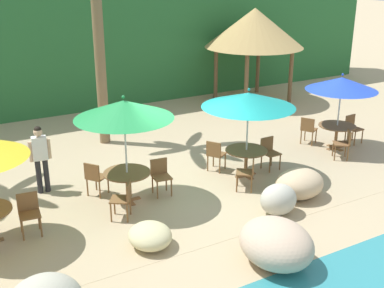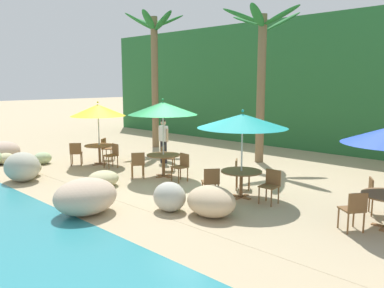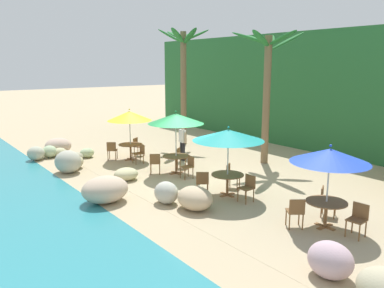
% 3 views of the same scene
% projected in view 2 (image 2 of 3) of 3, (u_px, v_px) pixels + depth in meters
% --- Properties ---
extents(ground_plane, '(120.00, 120.00, 0.00)m').
position_uv_depth(ground_plane, '(194.00, 184.00, 11.83)').
color(ground_plane, tan).
extents(terrace_deck, '(18.00, 5.20, 0.01)m').
position_uv_depth(terrace_deck, '(194.00, 184.00, 11.83)').
color(terrace_deck, tan).
rests_on(terrace_deck, ground).
extents(foliage_backdrop, '(28.00, 2.40, 6.00)m').
position_uv_depth(foliage_backdrop, '(327.00, 84.00, 17.82)').
color(foliage_backdrop, '#286633').
rests_on(foliage_backdrop, ground).
extents(rock_seawall, '(17.21, 3.18, 0.92)m').
position_uv_depth(rock_seawall, '(91.00, 182.00, 10.64)').
color(rock_seawall, '#ADC294').
rests_on(rock_seawall, ground).
extents(umbrella_yellow, '(2.03, 2.03, 2.39)m').
position_uv_depth(umbrella_yellow, '(98.00, 110.00, 14.38)').
color(umbrella_yellow, silver).
rests_on(umbrella_yellow, ground).
extents(dining_table_yellow, '(1.10, 1.10, 0.74)m').
position_uv_depth(dining_table_yellow, '(99.00, 148.00, 14.60)').
color(dining_table_yellow, brown).
rests_on(dining_table_yellow, ground).
extents(chair_yellow_seaward, '(0.46, 0.47, 0.87)m').
position_uv_depth(chair_yellow_seaward, '(113.00, 154.00, 14.04)').
color(chair_yellow_seaward, brown).
rests_on(chair_yellow_seaward, ground).
extents(chair_yellow_inland, '(0.59, 0.58, 0.87)m').
position_uv_depth(chair_yellow_inland, '(106.00, 147.00, 15.46)').
color(chair_yellow_inland, brown).
rests_on(chair_yellow_inland, ground).
extents(chair_yellow_left, '(0.59, 0.59, 0.87)m').
position_uv_depth(chair_yellow_left, '(76.00, 152.00, 14.39)').
color(chair_yellow_left, brown).
rests_on(chair_yellow_left, ground).
extents(umbrella_green, '(2.24, 2.24, 2.57)m').
position_uv_depth(umbrella_green, '(163.00, 108.00, 12.45)').
color(umbrella_green, silver).
rests_on(umbrella_green, ground).
extents(dining_table_green, '(1.10, 1.10, 0.74)m').
position_uv_depth(dining_table_green, '(163.00, 158.00, 12.71)').
color(dining_table_green, brown).
rests_on(dining_table_green, ground).
extents(chair_green_seaward, '(0.46, 0.47, 0.87)m').
position_uv_depth(chair_green_seaward, '(182.00, 165.00, 12.14)').
color(chair_green_seaward, brown).
rests_on(chair_green_seaward, ground).
extents(chair_green_inland, '(0.59, 0.59, 0.87)m').
position_uv_depth(chair_green_inland, '(166.00, 156.00, 13.57)').
color(chair_green_inland, brown).
rests_on(chair_green_inland, ground).
extents(chair_green_left, '(0.59, 0.59, 0.87)m').
position_uv_depth(chair_green_left, '(138.00, 163.00, 12.44)').
color(chair_green_left, brown).
rests_on(chair_green_left, ground).
extents(umbrella_teal, '(2.38, 2.38, 2.38)m').
position_uv_depth(umbrella_teal, '(242.00, 121.00, 10.14)').
color(umbrella_teal, silver).
rests_on(umbrella_teal, ground).
extents(dining_table_teal, '(1.10, 1.10, 0.74)m').
position_uv_depth(dining_table_teal, '(241.00, 175.00, 10.37)').
color(dining_table_teal, brown).
rests_on(dining_table_teal, ground).
extents(chair_teal_seaward, '(0.43, 0.44, 0.87)m').
position_uv_depth(chair_teal_seaward, '(271.00, 184.00, 9.90)').
color(chair_teal_seaward, brown).
rests_on(chair_teal_seaward, ground).
extents(chair_teal_inland, '(0.59, 0.58, 0.87)m').
position_uv_depth(chair_teal_inland, '(240.00, 172.00, 11.23)').
color(chair_teal_inland, brown).
rests_on(chair_teal_inland, ground).
extents(chair_teal_left, '(0.60, 0.59, 0.87)m').
position_uv_depth(chair_teal_left, '(211.00, 181.00, 10.16)').
color(chair_teal_left, brown).
rests_on(chair_teal_left, ground).
extents(chair_blue_inland, '(0.58, 0.57, 0.87)m').
position_uv_depth(chair_blue_inland, '(376.00, 193.00, 9.04)').
color(chair_blue_inland, brown).
rests_on(chair_blue_inland, ground).
extents(chair_blue_left, '(0.59, 0.59, 0.87)m').
position_uv_depth(chair_blue_left, '(354.00, 208.00, 7.96)').
color(chair_blue_left, brown).
rests_on(chair_blue_left, ground).
extents(palm_tree_nearest, '(2.75, 2.59, 6.21)m').
position_uv_depth(palm_tree_nearest, '(154.00, 61.00, 18.04)').
color(palm_tree_nearest, brown).
rests_on(palm_tree_nearest, ground).
extents(palm_tree_second, '(3.29, 3.07, 5.77)m').
position_uv_depth(palm_tree_second, '(261.00, 60.00, 14.54)').
color(palm_tree_second, brown).
rests_on(palm_tree_second, ground).
extents(waiter_in_white, '(0.52, 0.24, 1.70)m').
position_uv_depth(waiter_in_white, '(163.00, 138.00, 14.80)').
color(waiter_in_white, '#232328').
rests_on(waiter_in_white, ground).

